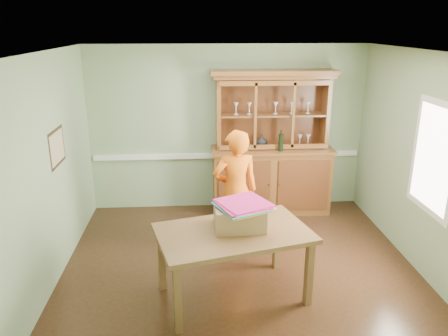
{
  "coord_description": "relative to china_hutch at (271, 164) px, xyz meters",
  "views": [
    {
      "loc": [
        -0.55,
        -4.99,
        2.99
      ],
      "look_at": [
        -0.17,
        0.4,
        1.2
      ],
      "focal_mm": 35.0,
      "sensor_mm": 36.0,
      "label": 1
    }
  ],
  "objects": [
    {
      "name": "cardboard_box",
      "position": [
        -0.76,
        -2.32,
        0.14
      ],
      "size": [
        0.56,
        0.45,
        0.26
      ],
      "primitive_type": "cube",
      "rotation": [
        0.0,
        0.0,
        0.02
      ],
      "color": "#9C7850",
      "rests_on": "dining_table"
    },
    {
      "name": "wall_back",
      "position": [
        -0.7,
        0.26,
        0.54
      ],
      "size": [
        4.5,
        0.0,
        4.5
      ],
      "primitive_type": "plane",
      "rotation": [
        1.57,
        0.0,
        0.0
      ],
      "color": "#8BA87E",
      "rests_on": "floor"
    },
    {
      "name": "kite_stack",
      "position": [
        -0.72,
        -2.36,
        0.3
      ],
      "size": [
        0.67,
        0.67,
        0.05
      ],
      "rotation": [
        0.0,
        0.0,
        0.44
      ],
      "color": "yellow",
      "rests_on": "cardboard_box"
    },
    {
      "name": "window_panel",
      "position": [
        1.53,
        -2.04,
        0.69
      ],
      "size": [
        0.03,
        0.96,
        1.36
      ],
      "color": "white",
      "rests_on": "wall_right"
    },
    {
      "name": "wall_right",
      "position": [
        1.55,
        -1.74,
        0.54
      ],
      "size": [
        0.0,
        4.0,
        4.0
      ],
      "primitive_type": "plane",
      "rotation": [
        1.57,
        0.0,
        -1.57
      ],
      "color": "#8BA87E",
      "rests_on": "floor"
    },
    {
      "name": "floor",
      "position": [
        -0.7,
        -1.74,
        -0.81
      ],
      "size": [
        4.5,
        4.5,
        0.0
      ],
      "primitive_type": "plane",
      "color": "#412315",
      "rests_on": "ground"
    },
    {
      "name": "dining_table",
      "position": [
        -0.84,
        -2.41,
        -0.08
      ],
      "size": [
        1.85,
        1.38,
        0.83
      ],
      "rotation": [
        0.0,
        0.0,
        0.26
      ],
      "color": "brown",
      "rests_on": "floor"
    },
    {
      "name": "wall_front",
      "position": [
        -0.7,
        -3.74,
        0.54
      ],
      "size": [
        4.5,
        0.0,
        4.5
      ],
      "primitive_type": "plane",
      "rotation": [
        -1.57,
        0.0,
        0.0
      ],
      "color": "#8BA87E",
      "rests_on": "floor"
    },
    {
      "name": "framed_map",
      "position": [
        -2.92,
        -1.44,
        0.74
      ],
      "size": [
        0.03,
        0.6,
        0.46
      ],
      "color": "#2F2113",
      "rests_on": "wall_left"
    },
    {
      "name": "chair_rail",
      "position": [
        -0.7,
        0.24,
        0.09
      ],
      "size": [
        4.41,
        0.05,
        0.08
      ],
      "primitive_type": "cube",
      "color": "white",
      "rests_on": "wall_back"
    },
    {
      "name": "wall_left",
      "position": [
        -2.95,
        -1.74,
        0.54
      ],
      "size": [
        0.0,
        4.0,
        4.0
      ],
      "primitive_type": "plane",
      "rotation": [
        1.57,
        0.0,
        1.57
      ],
      "color": "#8BA87E",
      "rests_on": "floor"
    },
    {
      "name": "person",
      "position": [
        -0.71,
        -1.29,
        0.04
      ],
      "size": [
        0.68,
        0.5,
        1.7
      ],
      "primitive_type": "imported",
      "rotation": [
        0.0,
        0.0,
        3.3
      ],
      "color": "orange",
      "rests_on": "floor"
    },
    {
      "name": "ceiling",
      "position": [
        -0.7,
        -1.74,
        1.89
      ],
      "size": [
        4.5,
        4.5,
        0.0
      ],
      "primitive_type": "plane",
      "rotation": [
        3.14,
        0.0,
        0.0
      ],
      "color": "white",
      "rests_on": "wall_back"
    },
    {
      "name": "china_hutch",
      "position": [
        0.0,
        0.0,
        0.0
      ],
      "size": [
        1.97,
        0.65,
        2.32
      ],
      "color": "brown",
      "rests_on": "floor"
    }
  ]
}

